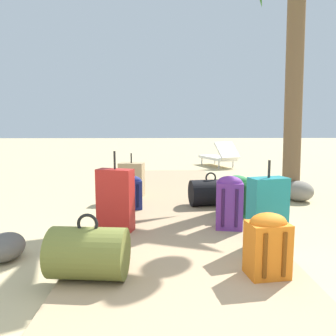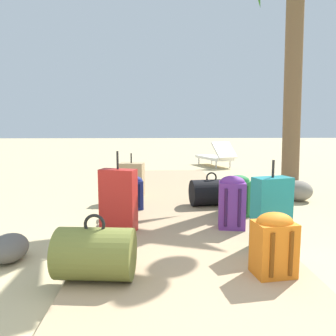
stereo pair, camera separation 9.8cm
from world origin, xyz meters
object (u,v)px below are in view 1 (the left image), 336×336
backpack_green (237,195)px  suitcase_red (115,200)px  suitcase_teal (267,213)px  backpack_purple (229,201)px  duffel_bag_black (210,192)px  lounge_chair (219,156)px  backpack_navy (132,192)px  backpack_orange (268,243)px  suitcase_tan (132,180)px  duffel_bag_olive (89,253)px

backpack_green → suitcase_red: bearing=-160.1°
suitcase_teal → backpack_purple: suitcase_teal is taller
suitcase_teal → backpack_green: size_ratio=1.58×
duffel_bag_black → lounge_chair: (1.08, 5.20, 0.06)m
suitcase_teal → backpack_navy: (-1.40, 1.49, -0.09)m
backpack_orange → backpack_purple: (-0.05, 1.17, 0.05)m
backpack_navy → suitcase_tan: bearing=95.8°
backpack_navy → backpack_green: size_ratio=0.88×
suitcase_teal → suitcase_red: (-1.51, 0.56, 0.01)m
lounge_chair → backpack_navy: bearing=-112.3°
duffel_bag_black → backpack_orange: bearing=-87.7°
suitcase_tan → suitcase_red: bearing=-90.7°
duffel_bag_black → backpack_navy: duffel_bag_black is taller
suitcase_tan → backpack_purple: bearing=-54.1°
suitcase_teal → suitcase_tan: (-1.49, 2.33, -0.06)m
suitcase_teal → duffel_bag_olive: suitcase_teal is taller
suitcase_tan → lounge_chair: size_ratio=0.43×
backpack_orange → duffel_bag_olive: duffel_bag_olive is taller
duffel_bag_olive → backpack_green: bearing=47.5°
backpack_navy → backpack_green: bearing=-16.2°
backpack_orange → suitcase_tan: size_ratio=0.69×
backpack_navy → suitcase_red: (-0.10, -0.93, 0.10)m
lounge_chair → backpack_purple: bearing=-99.4°
backpack_navy → lounge_chair: size_ratio=0.28×
suitcase_tan → backpack_navy: bearing=-84.2°
lounge_chair → backpack_orange: bearing=-97.6°
backpack_orange → suitcase_red: bearing=139.3°
backpack_orange → lounge_chair: 7.51m
backpack_navy → lounge_chair: lounge_chair is taller
suitcase_teal → backpack_purple: size_ratio=1.40×
backpack_orange → backpack_navy: backpack_orange is taller
backpack_navy → suitcase_tan: 0.84m
backpack_orange → backpack_green: 1.68m
backpack_purple → lounge_chair: 6.37m
suitcase_teal → duffel_bag_olive: 1.66m
duffel_bag_black → suitcase_red: size_ratio=0.72×
suitcase_teal → duffel_bag_olive: bearing=-159.8°
backpack_orange → duffel_bag_olive: size_ratio=0.82×
lounge_chair → suitcase_teal: bearing=-96.7°
suitcase_red → lounge_chair: suitcase_red is taller
duffel_bag_olive → suitcase_tan: bearing=88.6°
suitcase_teal → suitcase_tan: suitcase_teal is taller
suitcase_red → backpack_purple: (1.27, 0.03, -0.03)m
backpack_orange → backpack_green: bearing=84.6°
suitcase_teal → backpack_orange: 0.61m
backpack_orange → lounge_chair: (0.99, 7.45, -0.01)m
backpack_green → lounge_chair: size_ratio=0.32×
backpack_navy → backpack_green: 1.43m
backpack_orange → suitcase_tan: bearing=114.2°
suitcase_red → duffel_bag_olive: 1.15m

